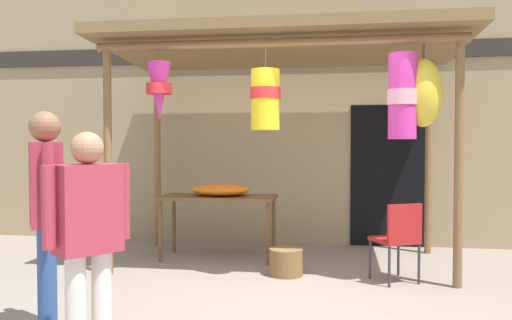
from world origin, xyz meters
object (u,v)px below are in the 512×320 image
display_table (218,203)px  customer_foreground (88,231)px  folding_chair (399,235)px  flower_heap_on_table (222,190)px  vendor_in_orange (46,203)px  wicker_basket_by_table (286,262)px

display_table → customer_foreground: 3.24m
display_table → folding_chair: folding_chair is taller
flower_heap_on_table → vendor_in_orange: size_ratio=0.43×
folding_chair → flower_heap_on_table: bearing=157.5°
customer_foreground → wicker_basket_by_table: bearing=67.4°
display_table → wicker_basket_by_table: size_ratio=3.90×
folding_chair → vendor_in_orange: (-2.83, -1.90, 0.51)m
folding_chair → wicker_basket_by_table: 1.25m
flower_heap_on_table → vendor_in_orange: vendor_in_orange is taller
flower_heap_on_table → wicker_basket_by_table: bearing=-39.0°
folding_chair → customer_foreground: bearing=-133.2°
flower_heap_on_table → wicker_basket_by_table: size_ratio=1.97×
display_table → folding_chair: size_ratio=1.72×
flower_heap_on_table → vendor_in_orange: (-0.76, -2.76, 0.14)m
display_table → customer_foreground: customer_foreground is taller
display_table → wicker_basket_by_table: bearing=-37.3°
flower_heap_on_table → customer_foreground: size_ratio=0.47×
vendor_in_orange → customer_foreground: bearing=-40.2°
flower_heap_on_table → customer_foreground: (-0.18, -3.25, 0.03)m
vendor_in_orange → flower_heap_on_table: bearing=74.6°
wicker_basket_by_table → customer_foreground: customer_foreground is taller
display_table → vendor_in_orange: (-0.72, -2.74, 0.30)m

